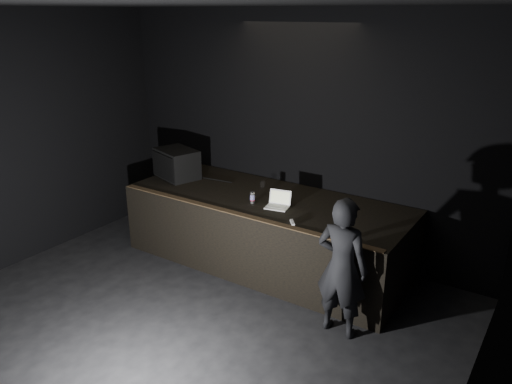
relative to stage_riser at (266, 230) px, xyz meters
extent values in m
plane|color=black|center=(0.00, -2.73, -0.50)|extent=(7.00, 7.00, 0.00)
cube|color=black|center=(0.00, 0.77, 1.25)|extent=(6.00, 0.10, 3.50)
cube|color=black|center=(3.00, -2.73, 1.25)|extent=(0.10, 7.00, 3.50)
cube|color=black|center=(0.00, -2.73, 3.00)|extent=(6.00, 7.00, 0.04)
cube|color=black|center=(0.00, 0.00, 0.00)|extent=(4.00, 1.50, 1.00)
cube|color=brown|center=(0.00, -0.71, 0.51)|extent=(3.92, 0.10, 0.01)
cube|color=black|center=(-1.64, 0.00, 0.72)|extent=(0.78, 0.65, 0.44)
cube|color=black|center=(-1.72, -0.23, 0.72)|extent=(0.60, 0.21, 0.38)
cylinder|color=black|center=(-1.17, 0.19, 0.51)|extent=(0.81, 0.11, 0.02)
cube|color=silver|center=(0.32, -0.26, 0.51)|extent=(0.33, 0.26, 0.01)
cube|color=silver|center=(0.32, -0.26, 0.52)|extent=(0.27, 0.17, 0.00)
cube|color=silver|center=(0.30, -0.13, 0.61)|extent=(0.30, 0.12, 0.19)
cube|color=gold|center=(0.30, -0.13, 0.61)|extent=(0.26, 0.10, 0.15)
cylinder|color=silver|center=(-0.04, -0.29, 0.58)|extent=(0.07, 0.07, 0.16)
cylinder|color=#1A1C93|center=(-0.04, -0.29, 0.58)|extent=(0.07, 0.07, 0.07)
cylinder|color=maroon|center=(-0.04, -0.29, 0.54)|extent=(0.07, 0.07, 0.01)
cylinder|color=white|center=(-0.27, 0.31, 0.55)|extent=(0.08, 0.08, 0.10)
cube|color=white|center=(0.75, -0.59, 0.51)|extent=(0.13, 0.14, 0.03)
imported|color=black|center=(1.58, -0.95, 0.31)|extent=(0.60, 0.39, 1.62)
camera|label=1|loc=(3.46, -5.48, 2.93)|focal=35.00mm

